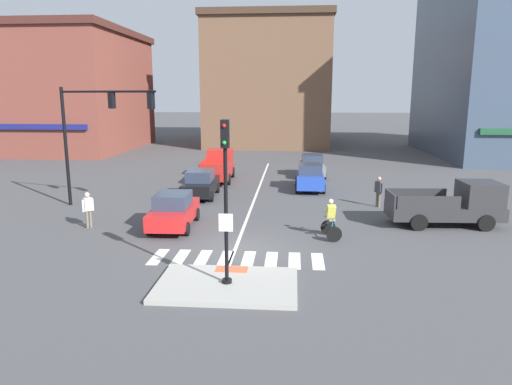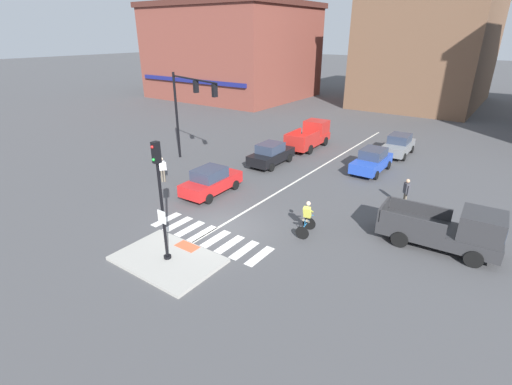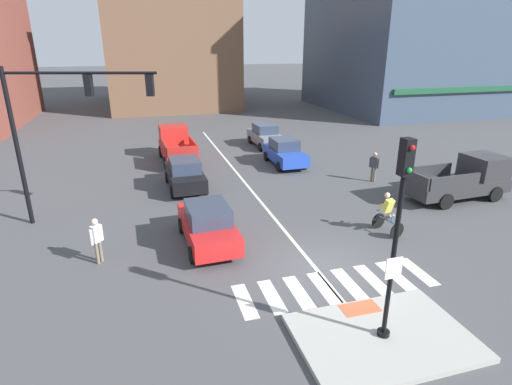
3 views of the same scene
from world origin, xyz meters
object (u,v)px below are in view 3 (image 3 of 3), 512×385
(cyclist, at_px, (388,213))
(car_blue_eastbound_far, at_px, (285,152))
(car_grey_eastbound_distant, at_px, (266,136))
(car_red_westbound_near, at_px, (208,224))
(traffic_light_mast, at_px, (59,117))
(pickup_truck_charcoal_cross_right, at_px, (464,179))
(pedestrian_at_curb_left, at_px, (97,237))
(car_black_westbound_far, at_px, (185,174))
(pedestrian_waiting_far_side, at_px, (374,164))
(pickup_truck_red_westbound_distant, at_px, (176,146))
(signal_pole, at_px, (398,226))

(cyclist, bearing_deg, car_blue_eastbound_far, 93.06)
(car_grey_eastbound_distant, distance_m, car_red_westbound_near, 16.11)
(traffic_light_mast, relative_size, car_blue_eastbound_far, 1.57)
(pickup_truck_charcoal_cross_right, bearing_deg, pedestrian_at_curb_left, -173.92)
(car_black_westbound_far, bearing_deg, pedestrian_waiting_far_side, -9.61)
(traffic_light_mast, distance_m, cyclist, 13.49)
(traffic_light_mast, relative_size, car_grey_eastbound_distant, 1.55)
(car_grey_eastbound_distant, bearing_deg, traffic_light_mast, -137.12)
(car_black_westbound_far, height_order, pickup_truck_red_westbound_distant, pickup_truck_red_westbound_distant)
(cyclist, relative_size, pedestrian_waiting_far_side, 1.01)
(pickup_truck_charcoal_cross_right, xyz_separation_m, pedestrian_at_curb_left, (-16.85, -1.79, 0.00))
(pickup_truck_charcoal_cross_right, bearing_deg, traffic_light_mast, 173.50)
(traffic_light_mast, distance_m, pickup_truck_red_westbound_distant, 10.97)
(signal_pole, distance_m, pickup_truck_charcoal_cross_right, 12.69)
(pickup_truck_red_westbound_distant, height_order, pedestrian_waiting_far_side, pickup_truck_red_westbound_distant)
(car_red_westbound_near, bearing_deg, car_blue_eastbound_far, 55.49)
(car_red_westbound_near, height_order, pickup_truck_red_westbound_distant, pickup_truck_red_westbound_distant)
(traffic_light_mast, xyz_separation_m, pedestrian_at_curb_left, (1.21, -3.85, -3.54))
(signal_pole, height_order, pedestrian_waiting_far_side, signal_pole)
(pedestrian_at_curb_left, bearing_deg, signal_pole, -40.54)
(car_blue_eastbound_far, relative_size, pickup_truck_charcoal_cross_right, 0.79)
(car_blue_eastbound_far, height_order, pickup_truck_red_westbound_distant, pickup_truck_red_westbound_distant)
(car_grey_eastbound_distant, distance_m, pedestrian_at_curb_left, 18.41)
(signal_pole, height_order, pedestrian_at_curb_left, signal_pole)
(car_red_westbound_near, xyz_separation_m, pickup_truck_charcoal_cross_right, (12.96, 1.42, 0.17))
(signal_pole, relative_size, cyclist, 3.06)
(cyclist, xyz_separation_m, pedestrian_waiting_far_side, (3.01, 5.95, 0.11))
(signal_pole, bearing_deg, pickup_truck_charcoal_cross_right, 40.01)
(car_blue_eastbound_far, distance_m, pedestrian_at_curb_left, 14.33)
(car_blue_eastbound_far, bearing_deg, car_grey_eastbound_distant, 86.25)
(pickup_truck_red_westbound_distant, xyz_separation_m, pedestrian_waiting_far_side, (10.02, -7.56, 0.00))
(pickup_truck_red_westbound_distant, bearing_deg, pickup_truck_charcoal_cross_right, -40.64)
(car_blue_eastbound_far, bearing_deg, traffic_light_mast, -152.70)
(car_grey_eastbound_distant, xyz_separation_m, pickup_truck_charcoal_cross_right, (6.11, -13.16, 0.17))
(car_blue_eastbound_far, xyz_separation_m, pickup_truck_charcoal_cross_right, (6.44, -8.06, 0.17))
(traffic_light_mast, xyz_separation_m, cyclist, (12.18, -4.51, -3.65))
(car_black_westbound_far, height_order, car_red_westbound_near, same)
(signal_pole, distance_m, car_blue_eastbound_far, 16.56)
(car_blue_eastbound_far, distance_m, pickup_truck_charcoal_cross_right, 10.32)
(cyclist, relative_size, pedestrian_at_curb_left, 1.01)
(signal_pole, height_order, pickup_truck_red_westbound_distant, signal_pole)
(cyclist, xyz_separation_m, pedestrian_at_curb_left, (-10.97, 0.65, 0.11))
(traffic_light_mast, distance_m, car_blue_eastbound_far, 13.59)
(cyclist, bearing_deg, pickup_truck_red_westbound_distant, 117.42)
(traffic_light_mast, xyz_separation_m, car_grey_eastbound_distant, (11.95, 11.10, -3.71))
(signal_pole, relative_size, pedestrian_waiting_far_side, 3.08)
(car_grey_eastbound_distant, bearing_deg, pickup_truck_red_westbound_distant, -162.84)
(car_blue_eastbound_far, xyz_separation_m, car_red_westbound_near, (-6.52, -9.48, 0.00))
(traffic_light_mast, relative_size, car_black_westbound_far, 1.55)
(car_blue_eastbound_far, bearing_deg, pedestrian_at_curb_left, -136.57)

